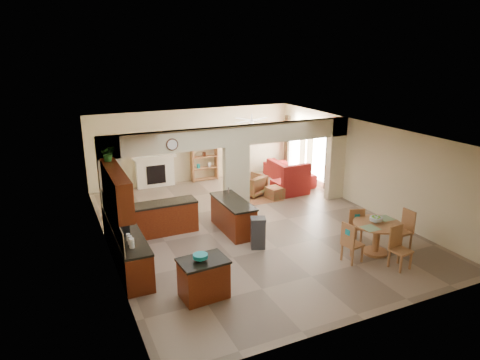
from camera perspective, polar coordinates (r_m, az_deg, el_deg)
name	(u,v)px	position (r m, az deg, el deg)	size (l,w,h in m)	color
floor	(250,226)	(12.62, 1.38, -6.11)	(10.00, 10.00, 0.00)	#826D5A
ceiling	(251,132)	(11.80, 1.48, 6.47)	(10.00, 10.00, 0.00)	white
wall_back	(194,145)	(16.62, -6.18, 4.63)	(8.00, 8.00, 0.00)	beige
wall_front	(371,254)	(8.26, 17.05, -9.43)	(8.00, 8.00, 0.00)	beige
wall_left	(105,200)	(11.06, -17.54, -2.60)	(10.00, 10.00, 0.00)	beige
wall_right	(362,165)	(14.29, 16.00, 1.96)	(10.00, 10.00, 0.00)	beige
partition_left_pier	(111,187)	(12.04, -16.78, -0.93)	(0.60, 0.25, 2.80)	beige
partition_center_pier	(236,181)	(13.09, -0.50, -0.10)	(0.80, 0.25, 2.20)	beige
partition_right_pier	(336,159)	(14.85, 12.64, 2.78)	(0.60, 0.25, 2.80)	beige
partition_header	(236,136)	(12.74, -0.52, 5.92)	(8.00, 0.25, 0.60)	beige
kitchen_counter	(140,234)	(11.28, -13.20, -6.98)	(2.52, 3.29, 1.48)	#471008
upper_cabinets	(116,189)	(10.17, -16.19, -1.12)	(0.35, 2.40, 0.90)	#471008
peninsula	(233,216)	(12.12, -0.93, -4.79)	(0.70, 1.85, 0.91)	#471008
wall_clock	(172,145)	(11.95, -9.03, 4.69)	(0.34, 0.34, 0.03)	#472717
rug	(255,198)	(14.87, 1.99, -2.41)	(1.60, 1.30, 0.01)	brown
fireplace	(155,171)	(16.24, -11.25, 1.23)	(1.60, 0.35, 1.20)	white
shelving_unit	(204,158)	(16.68, -4.79, 2.95)	(1.00, 0.32, 1.80)	brown
window_a	(320,155)	(16.07, 10.60, 3.26)	(0.02, 0.90, 1.90)	white
window_b	(295,146)	(17.45, 7.40, 4.51)	(0.02, 0.90, 1.90)	white
glazed_door	(307,154)	(16.79, 8.91, 3.41)	(0.02, 0.70, 2.10)	white
drape_a_left	(329,159)	(15.58, 11.73, 2.75)	(0.10, 0.28, 2.30)	#46231C
drape_a_right	(310,152)	(16.53, 9.29, 3.71)	(0.10, 0.28, 2.30)	#46231C
drape_b_left	(303,149)	(16.93, 8.36, 4.08)	(0.10, 0.28, 2.30)	#46231C
drape_b_right	(287,143)	(17.92, 6.28, 4.89)	(0.10, 0.28, 2.30)	#46231C
ceiling_fan	(252,120)	(15.14, 1.58, 7.95)	(1.00, 1.00, 0.10)	white
kitchen_island	(204,278)	(9.12, -4.88, -12.92)	(1.03, 0.77, 0.85)	#471008
teal_bowl	(200,257)	(8.86, -5.30, -10.25)	(0.31, 0.31, 0.14)	teal
trash_can	(258,234)	(11.16, 2.42, -7.22)	(0.36, 0.31, 0.77)	#2D2D2F
dining_table	(377,234)	(11.34, 17.77, -6.83)	(1.21, 1.21, 0.82)	brown
fruit_bowl	(376,219)	(11.22, 17.67, -5.03)	(0.32, 0.32, 0.17)	#5FA623
sofa	(289,172)	(16.78, 6.51, 1.10)	(0.99, 2.54, 0.74)	maroon
chaise	(290,187)	(15.40, 6.69, -0.94)	(1.13, 0.93, 0.45)	maroon
armchair	(253,185)	(15.07, 1.68, -0.68)	(0.79, 0.81, 0.74)	maroon
ottoman	(275,193)	(14.84, 4.71, -1.70)	(0.55, 0.55, 0.40)	maroon
plant	(108,154)	(10.80, -17.18, 3.39)	(0.34, 0.30, 0.38)	#174F15
chair_north	(355,224)	(11.71, 15.03, -5.72)	(0.53, 0.53, 1.02)	brown
chair_east	(405,228)	(11.90, 21.10, -5.94)	(0.44, 0.43, 1.02)	brown
chair_south	(398,245)	(10.83, 20.36, -8.18)	(0.47, 0.47, 1.02)	brown
chair_west	(350,241)	(10.70, 14.51, -7.92)	(0.48, 0.48, 1.02)	brown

